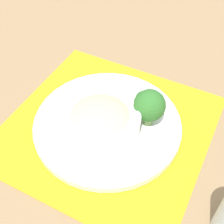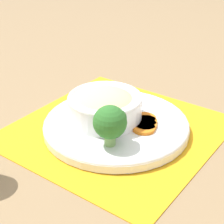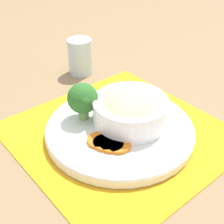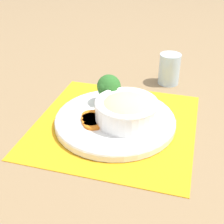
% 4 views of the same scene
% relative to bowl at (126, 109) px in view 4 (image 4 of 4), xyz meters
% --- Properties ---
extents(ground_plane, '(4.00, 4.00, 0.00)m').
position_rel_bowl_xyz_m(ground_plane, '(0.00, 0.03, -0.05)').
color(ground_plane, '#8C704C').
extents(placemat, '(0.42, 0.41, 0.00)m').
position_rel_bowl_xyz_m(placemat, '(0.00, 0.03, -0.05)').
color(placemat, orange).
rests_on(placemat, ground_plane).
extents(plate, '(0.31, 0.31, 0.02)m').
position_rel_bowl_xyz_m(plate, '(0.00, 0.03, -0.04)').
color(plate, white).
rests_on(plate, placemat).
extents(bowl, '(0.16, 0.16, 0.07)m').
position_rel_bowl_xyz_m(bowl, '(0.00, 0.00, 0.00)').
color(bowl, white).
rests_on(bowl, plate).
extents(broccoli_floret, '(0.07, 0.07, 0.08)m').
position_rel_bowl_xyz_m(broccoli_floret, '(0.08, 0.07, 0.02)').
color(broccoli_floret, '#759E51').
rests_on(broccoli_floret, plate).
extents(carrot_slice_near, '(0.05, 0.05, 0.01)m').
position_rel_bowl_xyz_m(carrot_slice_near, '(-0.01, 0.09, -0.03)').
color(carrot_slice_near, orange).
rests_on(carrot_slice_near, plate).
extents(carrot_slice_middle, '(0.05, 0.05, 0.01)m').
position_rel_bowl_xyz_m(carrot_slice_middle, '(-0.02, 0.09, -0.03)').
color(carrot_slice_middle, orange).
rests_on(carrot_slice_middle, plate).
extents(carrot_slice_far, '(0.05, 0.05, 0.01)m').
position_rel_bowl_xyz_m(carrot_slice_far, '(-0.03, 0.08, -0.03)').
color(carrot_slice_far, orange).
rests_on(carrot_slice_far, plate).
extents(carrot_slice_extra, '(0.05, 0.05, 0.01)m').
position_rel_bowl_xyz_m(carrot_slice_extra, '(-0.04, 0.07, -0.03)').
color(carrot_slice_extra, orange).
rests_on(carrot_slice_extra, plate).
extents(water_glass, '(0.07, 0.07, 0.10)m').
position_rel_bowl_xyz_m(water_glass, '(0.29, -0.07, -0.01)').
color(water_glass, silver).
rests_on(water_glass, ground_plane).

